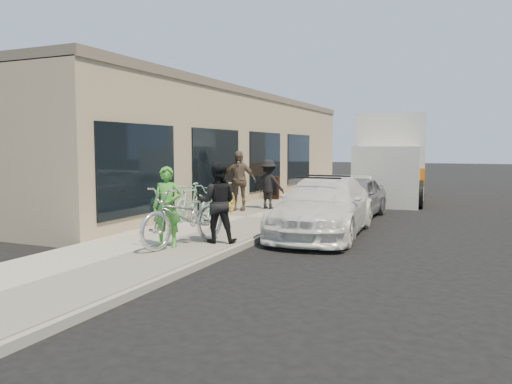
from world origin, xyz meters
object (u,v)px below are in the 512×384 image
(man_standing, at_px, (218,202))
(bystander_a, at_px, (269,184))
(cruiser_bike_c, at_px, (227,198))
(sandwich_board, at_px, (272,188))
(sedan_white, at_px, (324,206))
(tandem_bike, at_px, (185,216))
(moving_truck, at_px, (392,162))
(cruiser_bike_a, at_px, (191,202))
(sedan_silver, at_px, (353,197))
(bike_rack, at_px, (206,200))
(woman_rider, at_px, (167,207))
(cruiser_bike_b, at_px, (213,201))
(bystander_b, at_px, (238,181))

(man_standing, height_order, bystander_a, man_standing)
(cruiser_bike_c, relative_size, bystander_a, 0.98)
(sandwich_board, bearing_deg, bystander_a, -82.55)
(sedan_white, distance_m, tandem_bike, 3.72)
(moving_truck, distance_m, cruiser_bike_a, 10.40)
(sandwich_board, height_order, cruiser_bike_c, cruiser_bike_c)
(tandem_bike, distance_m, man_standing, 0.75)
(cruiser_bike_c, xyz_separation_m, bystander_a, (0.66, 1.65, 0.33))
(tandem_bike, relative_size, man_standing, 1.36)
(man_standing, bearing_deg, cruiser_bike_c, -86.89)
(tandem_bike, height_order, cruiser_bike_c, tandem_bike)
(sedan_silver, bearing_deg, bike_rack, -138.63)
(cruiser_bike_a, bearing_deg, tandem_bike, -65.03)
(man_standing, bearing_deg, tandem_bike, 29.22)
(sedan_silver, xyz_separation_m, woman_rider, (-2.26, -6.58, 0.32))
(sandwich_board, xyz_separation_m, sedan_white, (3.71, -5.86, 0.10))
(moving_truck, xyz_separation_m, bystander_a, (-2.91, -6.44, -0.58))
(woman_rider, height_order, cruiser_bike_a, woman_rider)
(sedan_silver, relative_size, tandem_bike, 1.61)
(sedan_silver, relative_size, cruiser_bike_b, 2.03)
(tandem_bike, relative_size, cruiser_bike_b, 1.26)
(sedan_silver, relative_size, bystander_b, 1.98)
(bike_rack, xyz_separation_m, sedan_silver, (3.49, 2.83, -0.04))
(woman_rider, xyz_separation_m, bystander_b, (-1.19, 5.77, 0.13))
(sandwich_board, bearing_deg, woman_rider, -93.30)
(bike_rack, xyz_separation_m, bystander_b, (0.04, 2.02, 0.42))
(man_standing, xyz_separation_m, cruiser_bike_a, (-2.19, 2.57, -0.34))
(cruiser_bike_a, xyz_separation_m, cruiser_bike_b, (0.35, 0.63, -0.03))
(cruiser_bike_c, bearing_deg, sedan_white, -33.04)
(sedan_white, distance_m, sedan_silver, 3.21)
(woman_rider, height_order, cruiser_bike_b, woman_rider)
(moving_truck, height_order, cruiser_bike_a, moving_truck)
(bystander_b, bearing_deg, cruiser_bike_b, -102.59)
(sedan_white, bearing_deg, cruiser_bike_a, 176.93)
(moving_truck, relative_size, cruiser_bike_a, 4.27)
(sedan_white, relative_size, tandem_bike, 2.14)
(sedan_white, height_order, tandem_bike, sedan_white)
(sandwich_board, height_order, moving_truck, moving_truck)
(sedan_silver, height_order, cruiser_bike_a, sedan_silver)
(sandwich_board, height_order, sedan_white, sedan_white)
(sedan_white, distance_m, cruiser_bike_a, 3.74)
(woman_rider, distance_m, cruiser_bike_c, 5.02)
(sandwich_board, bearing_deg, man_standing, -87.85)
(sedan_silver, xyz_separation_m, bystander_b, (-3.45, -0.81, 0.46))
(sedan_white, bearing_deg, woman_rider, -127.03)
(cruiser_bike_b, bearing_deg, cruiser_bike_a, -129.31)
(woman_rider, xyz_separation_m, man_standing, (0.71, 0.79, 0.04))
(cruiser_bike_c, height_order, bystander_a, bystander_a)
(bike_rack, bearing_deg, cruiser_bike_c, 85.33)
(bike_rack, bearing_deg, cruiser_bike_a, -122.59)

